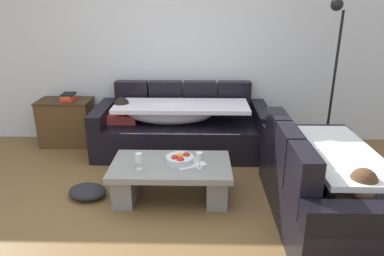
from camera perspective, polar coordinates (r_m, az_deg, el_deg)
ground_plane at (r=3.41m, az=-7.12°, el=-14.54°), size 14.00×14.00×0.00m
back_wall at (r=4.99m, az=-4.27°, el=13.22°), size 9.00×0.10×2.70m
couch_along_wall at (r=4.69m, az=-2.03°, el=0.04°), size 2.26×0.92×0.88m
couch_near_window at (r=3.46m, az=20.63°, el=-8.75°), size 0.92×1.77×0.88m
coffee_table at (r=3.63m, az=-3.40°, el=-7.78°), size 1.20×0.68×0.38m
fruit_bowl at (r=3.56m, az=-1.95°, el=-5.06°), size 0.28×0.28×0.10m
wine_glass_near_left at (r=3.44m, az=-8.60°, el=-4.85°), size 0.07×0.07×0.17m
wine_glass_near_right at (r=3.42m, az=1.20°, el=-4.76°), size 0.07×0.07×0.17m
open_magazine at (r=3.55m, az=-0.30°, el=-5.75°), size 0.34×0.30×0.01m
side_cabinet at (r=5.24m, az=-19.54°, el=0.89°), size 0.72×0.44×0.64m
book_stack_on_cabinet at (r=5.12m, az=-19.35°, el=4.76°), size 0.18×0.23×0.09m
floor_lamp at (r=4.62m, az=21.67°, el=8.45°), size 0.33×0.31×1.95m
crumpled_garment at (r=3.86m, az=-16.53°, el=-9.80°), size 0.47×0.41×0.12m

